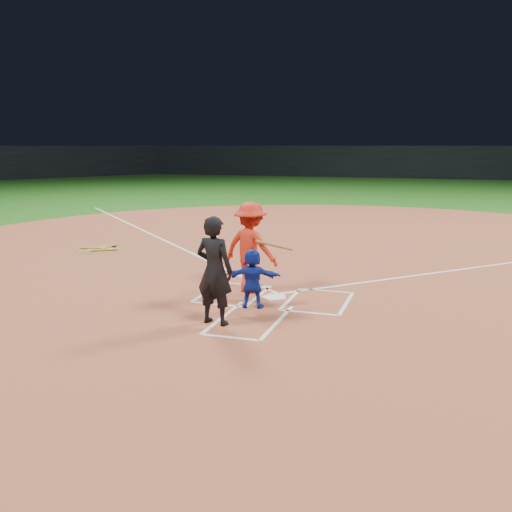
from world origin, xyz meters
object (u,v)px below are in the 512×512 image
(on_deck_circle, at_px, (101,249))
(catcher, at_px, (253,278))
(umpire, at_px, (214,270))
(home_plate, at_px, (274,297))
(batter_at_plate, at_px, (251,248))

(on_deck_circle, xyz_separation_m, catcher, (6.75, -4.83, 0.61))
(on_deck_circle, relative_size, umpire, 0.83)
(home_plate, height_order, umpire, umpire)
(on_deck_circle, relative_size, catcher, 1.37)
(catcher, bearing_deg, umpire, 63.81)
(home_plate, height_order, batter_at_plate, batter_at_plate)
(umpire, bearing_deg, on_deck_circle, -33.69)
(on_deck_circle, bearing_deg, catcher, -35.58)
(home_plate, distance_m, on_deck_circle, 8.00)
(home_plate, distance_m, catcher, 1.10)
(home_plate, bearing_deg, batter_at_plate, -25.21)
(batter_at_plate, bearing_deg, catcher, -69.74)
(umpire, bearing_deg, batter_at_plate, -77.66)
(home_plate, height_order, catcher, catcher)
(home_plate, xyz_separation_m, catcher, (-0.22, -0.89, 0.61))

